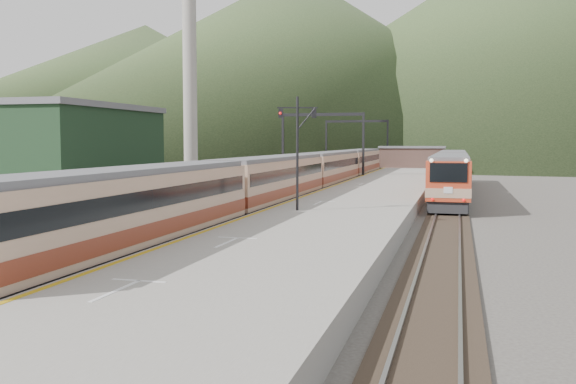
# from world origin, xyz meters

# --- Properties ---
(ground) EXTENTS (400.00, 400.00, 0.00)m
(ground) POSITION_xyz_m (0.00, 0.00, 0.00)
(ground) COLOR #47423D
(ground) RESTS_ON ground
(track_main) EXTENTS (2.60, 200.00, 0.23)m
(track_main) POSITION_xyz_m (0.00, 40.00, 0.07)
(track_main) COLOR black
(track_main) RESTS_ON ground
(track_far) EXTENTS (2.60, 200.00, 0.23)m
(track_far) POSITION_xyz_m (-5.00, 40.00, 0.07)
(track_far) COLOR black
(track_far) RESTS_ON ground
(track_second) EXTENTS (2.60, 200.00, 0.23)m
(track_second) POSITION_xyz_m (11.50, 40.00, 0.07)
(track_second) COLOR black
(track_second) RESTS_ON ground
(platform) EXTENTS (8.00, 100.00, 1.00)m
(platform) POSITION_xyz_m (5.60, 38.00, 0.50)
(platform) COLOR gray
(platform) RESTS_ON ground
(gantry_near) EXTENTS (9.55, 0.25, 8.00)m
(gantry_near) POSITION_xyz_m (-2.85, 55.00, 5.59)
(gantry_near) COLOR black
(gantry_near) RESTS_ON ground
(gantry_far) EXTENTS (9.55, 0.25, 8.00)m
(gantry_far) POSITION_xyz_m (-2.85, 80.00, 5.59)
(gantry_far) COLOR black
(gantry_far) RESTS_ON ground
(warehouse) EXTENTS (14.50, 20.50, 8.60)m
(warehouse) POSITION_xyz_m (-28.00, 42.00, 4.32)
(warehouse) COLOR black
(warehouse) RESTS_ON ground
(smokestack) EXTENTS (1.80, 1.80, 30.00)m
(smokestack) POSITION_xyz_m (-22.00, 62.00, 15.00)
(smokestack) COLOR #9E998E
(smokestack) RESTS_ON ground
(station_shed) EXTENTS (9.40, 4.40, 3.10)m
(station_shed) POSITION_xyz_m (5.60, 78.00, 2.57)
(station_shed) COLOR #4B342D
(station_shed) RESTS_ON platform
(hill_a) EXTENTS (180.00, 180.00, 60.00)m
(hill_a) POSITION_xyz_m (-40.00, 190.00, 30.00)
(hill_a) COLOR #2C3E20
(hill_a) RESTS_ON ground
(hill_b) EXTENTS (220.00, 220.00, 75.00)m
(hill_b) POSITION_xyz_m (30.00, 230.00, 37.50)
(hill_b) COLOR #2C3E20
(hill_b) RESTS_ON ground
(hill_d) EXTENTS (200.00, 200.00, 55.00)m
(hill_d) POSITION_xyz_m (-120.00, 240.00, 27.50)
(hill_d) COLOR #2C3E20
(hill_d) RESTS_ON ground
(main_train) EXTENTS (2.82, 77.33, 3.44)m
(main_train) POSITION_xyz_m (0.00, 34.82, 1.95)
(main_train) COLOR tan
(main_train) RESTS_ON track_main
(second_train) EXTENTS (2.79, 38.04, 3.41)m
(second_train) POSITION_xyz_m (11.50, 43.87, 1.93)
(second_train) COLOR #C13C1F
(second_train) RESTS_ON track_second
(signal_mast) EXTENTS (2.14, 0.73, 6.19)m
(signal_mast) POSITION_xyz_m (3.60, 17.58, 4.80)
(signal_mast) COLOR black
(signal_mast) RESTS_ON platform
(short_signal_b) EXTENTS (0.26, 0.22, 2.27)m
(short_signal_b) POSITION_xyz_m (-2.01, 25.76, 1.46)
(short_signal_b) COLOR black
(short_signal_b) RESTS_ON ground
(short_signal_c) EXTENTS (0.24, 0.19, 2.27)m
(short_signal_c) POSITION_xyz_m (-6.99, 17.31, 1.46)
(short_signal_c) COLOR black
(short_signal_c) RESTS_ON ground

